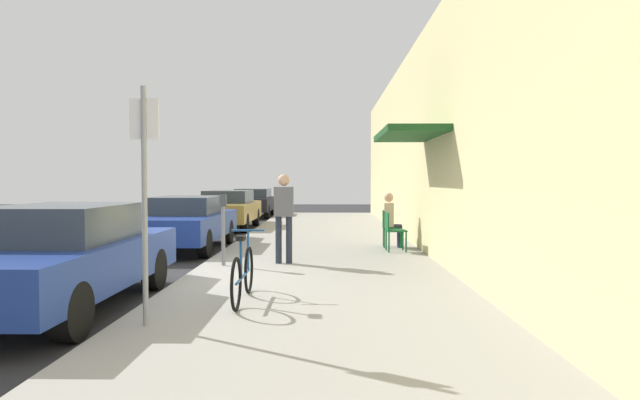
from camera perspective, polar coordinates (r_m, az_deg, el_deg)
name	(u,v)px	position (r m, az deg, el deg)	size (l,w,h in m)	color
ground_plane	(179,286)	(9.13, -14.55, -8.75)	(60.00, 60.00, 0.00)	#2D2D30
sidewalk_slab	(321,264)	(10.77, 0.06, -6.71)	(4.50, 32.00, 0.12)	#9E9B93
building_facade	(443,138)	(10.91, 12.81, 6.31)	(1.40, 32.00, 5.04)	beige
parked_car_0	(61,256)	(7.92, -25.47, -5.29)	(1.80, 4.40, 1.38)	navy
parked_car_1	(185,222)	(13.71, -13.95, -2.22)	(1.80, 4.40, 1.31)	navy
parked_car_2	(228,209)	(19.31, -9.61, -0.91)	(1.80, 4.40, 1.35)	#A58433
parked_car_3	(253,202)	(25.62, -7.02, -0.20)	(1.80, 4.40, 1.31)	black
parking_meter	(223,224)	(10.25, -10.11, -2.53)	(0.12, 0.10, 1.32)	slate
street_sign	(144,186)	(6.20, -17.92, 1.38)	(0.32, 0.06, 2.60)	gray
bicycle_0	(243,274)	(7.23, -8.08, -7.70)	(0.46, 1.71, 0.90)	black
cafe_chair_0	(392,229)	(12.22, 7.60, -3.02)	(0.46, 0.46, 0.87)	#14592D
cafe_chair_1	(389,226)	(12.99, 7.20, -2.71)	(0.46, 0.46, 0.87)	#14592D
seated_patron_1	(391,218)	(12.98, 7.47, -1.87)	(0.44, 0.37, 1.29)	#232838
pedestrian_standing	(284,211)	(10.36, -3.82, -1.16)	(0.36, 0.22, 1.70)	#232838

